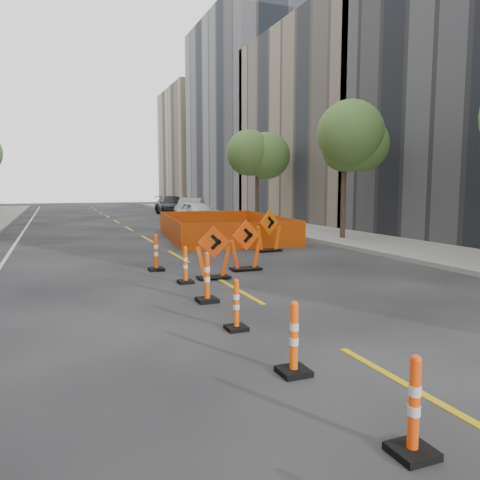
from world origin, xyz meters
name	(u,v)px	position (x,y,z in m)	size (l,w,h in m)	color
ground_plane	(326,340)	(0.00, 0.00, 0.00)	(140.00, 140.00, 0.00)	black
sidewalk_right	(353,239)	(9.00, 12.00, 0.07)	(4.00, 90.00, 0.15)	gray
bld_right_c	(352,127)	(17.00, 23.80, 7.00)	(12.00, 16.00, 14.00)	gray
bld_right_d	(262,116)	(17.00, 40.20, 10.00)	(12.00, 18.00, 20.00)	gray
bld_right_e	(209,148)	(17.00, 58.60, 8.00)	(12.00, 14.00, 16.00)	tan
tree_r_b	(345,143)	(8.40, 12.00, 4.53)	(2.80, 2.80, 5.95)	#382B1E
tree_r_c	(257,156)	(8.40, 22.00, 4.53)	(2.80, 2.80, 5.95)	#382B1E
channelizer_1	(414,406)	(-1.05, -3.21, 0.50)	(0.39, 0.39, 0.99)	#F9440A
channelizer_2	(294,338)	(-1.19, -1.08, 0.51)	(0.40, 0.40, 1.02)	#FF510A
channelizer_3	(236,305)	(-1.20, 1.05, 0.46)	(0.36, 0.36, 0.93)	#E34E09
channelizer_4	(207,277)	(-1.06, 3.18, 0.56)	(0.44, 0.44, 1.12)	#DF4709
channelizer_5	(185,265)	(-0.98, 5.30, 0.49)	(0.39, 0.39, 0.98)	#EE4E0A
channelizer_6	(156,252)	(-1.32, 7.43, 0.56)	(0.44, 0.44, 1.12)	#E04709
chevron_sign_left	(214,252)	(-0.10, 5.59, 0.74)	(0.98, 0.59, 1.47)	#D74109
chevron_sign_center	(246,245)	(1.23, 6.51, 0.77)	(1.02, 0.61, 1.53)	#FF480A
chevron_sign_right	(269,231)	(3.64, 9.98, 0.82)	(1.09, 0.66, 1.64)	#E35C09
safety_fence	(222,227)	(3.56, 15.28, 0.55)	(5.17, 8.81, 1.10)	#F5410C
parked_car_near	(198,213)	(4.89, 23.93, 0.77)	(1.81, 4.51, 1.54)	white
parked_car_mid	(191,208)	(5.88, 29.25, 0.81)	(1.72, 4.92, 1.62)	gray
parked_car_far	(171,205)	(5.75, 35.17, 0.83)	(2.32, 5.71, 1.66)	black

